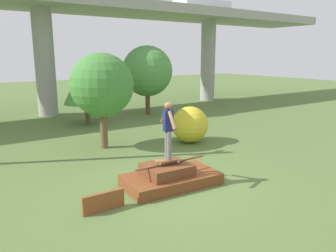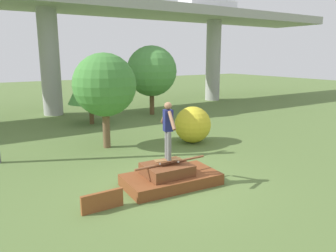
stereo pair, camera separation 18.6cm
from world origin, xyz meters
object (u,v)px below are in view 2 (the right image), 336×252
(skater, at_px, (168,127))
(tree_mid_back, at_px, (152,71))
(skateboard, at_px, (168,160))
(bush_yellow_flowering, at_px, (193,125))
(tree_behind_left, at_px, (90,81))
(tree_behind_right, at_px, (105,85))
(car_on_overpass_right, at_px, (207,3))

(skater, distance_m, tree_mid_back, 10.97)
(skateboard, relative_size, bush_yellow_flowering, 0.52)
(tree_behind_left, height_order, tree_behind_right, tree_behind_right)
(tree_behind_left, distance_m, tree_mid_back, 4.05)
(skater, relative_size, tree_behind_left, 0.47)
(skateboard, xyz_separation_m, bush_yellow_flowering, (3.26, 3.27, -0.01))
(skater, height_order, tree_mid_back, tree_mid_back)
(car_on_overpass_right, relative_size, tree_mid_back, 1.03)
(skater, distance_m, car_on_overpass_right, 17.61)
(skater, height_order, bush_yellow_flowering, skater)
(skateboard, bearing_deg, car_on_overpass_right, 47.73)
(skateboard, height_order, car_on_overpass_right, car_on_overpass_right)
(tree_mid_back, bearing_deg, car_on_overpass_right, 23.49)
(skateboard, distance_m, tree_behind_right, 4.72)
(skateboard, bearing_deg, tree_mid_back, 62.41)
(tree_behind_right, xyz_separation_m, tree_mid_back, (4.99, 5.26, 0.17))
(skateboard, bearing_deg, tree_behind_left, 82.98)
(tree_behind_right, distance_m, bush_yellow_flowering, 3.76)
(car_on_overpass_right, height_order, tree_mid_back, car_on_overpass_right)
(tree_mid_back, xyz_separation_m, bush_yellow_flowering, (-1.81, -6.42, -1.80))
(car_on_overpass_right, bearing_deg, skateboard, -132.27)
(tree_behind_right, height_order, bush_yellow_flowering, tree_behind_right)
(tree_mid_back, bearing_deg, skater, -117.59)
(skateboard, distance_m, tree_mid_back, 11.08)
(car_on_overpass_right, relative_size, tree_behind_left, 1.26)
(skater, bearing_deg, skateboard, 26.57)
(car_on_overpass_right, xyz_separation_m, tree_behind_left, (-10.16, -3.44, -4.96))
(tree_behind_left, height_order, bush_yellow_flowering, tree_behind_left)
(skater, bearing_deg, bush_yellow_flowering, 45.15)
(skater, bearing_deg, tree_behind_right, 89.01)
(skateboard, xyz_separation_m, tree_behind_right, (0.08, 4.43, 1.63))
(skater, xyz_separation_m, bush_yellow_flowering, (3.26, 3.27, -0.89))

